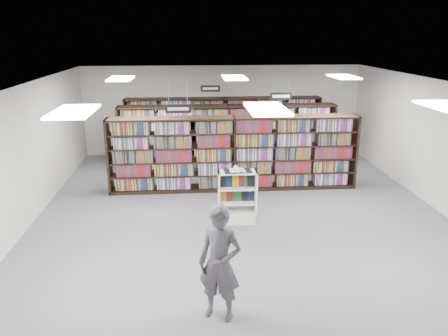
{
  "coord_description": "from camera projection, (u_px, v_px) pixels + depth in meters",
  "views": [
    {
      "loc": [
        -1.23,
        -9.81,
        4.32
      ],
      "look_at": [
        -0.4,
        0.5,
        1.1
      ],
      "focal_mm": 35.0,
      "sensor_mm": 36.0,
      "label": 1
    }
  ],
  "objects": [
    {
      "name": "troffer_front_center",
      "position": [
        267.0,
        109.0,
        6.92
      ],
      "size": [
        0.6,
        1.2,
        0.04
      ],
      "primitive_type": "cube",
      "color": "white",
      "rests_on": "ceiling"
    },
    {
      "name": "wall_back",
      "position": [
        223.0,
        110.0,
        15.95
      ],
      "size": [
        10.0,
        0.1,
        3.2
      ],
      "primitive_type": "cube",
      "color": "silver",
      "rests_on": "ground"
    },
    {
      "name": "wall_front",
      "position": [
        313.0,
        307.0,
        4.53
      ],
      "size": [
        10.0,
        0.1,
        3.2
      ],
      "primitive_type": "cube",
      "color": "silver",
      "rests_on": "ground"
    },
    {
      "name": "bookshelf_row_mid",
      "position": [
        228.0,
        137.0,
        14.21
      ],
      "size": [
        7.0,
        0.6,
        2.1
      ],
      "color": "black",
      "rests_on": "floor"
    },
    {
      "name": "ceiling",
      "position": [
        244.0,
        85.0,
        9.76
      ],
      "size": [
        10.0,
        12.0,
        0.1
      ],
      "primitive_type": "cube",
      "color": "white",
      "rests_on": "wall_back"
    },
    {
      "name": "troffer_front_left",
      "position": [
        73.0,
        112.0,
        6.69
      ],
      "size": [
        0.6,
        1.2,
        0.04
      ],
      "primitive_type": "cube",
      "color": "white",
      "rests_on": "ceiling"
    },
    {
      "name": "floor",
      "position": [
        242.0,
        216.0,
        10.71
      ],
      "size": [
        12.0,
        12.0,
        0.0
      ],
      "primitive_type": "plane",
      "color": "#535359",
      "rests_on": "ground"
    },
    {
      "name": "troffer_back_left",
      "position": [
        121.0,
        79.0,
        11.45
      ],
      "size": [
        0.6,
        1.2,
        0.04
      ],
      "primitive_type": "cube",
      "color": "white",
      "rests_on": "ceiling"
    },
    {
      "name": "wall_right",
      "position": [
        446.0,
        149.0,
        10.62
      ],
      "size": [
        0.1,
        12.0,
        3.2
      ],
      "primitive_type": "cube",
      "color": "silver",
      "rests_on": "ground"
    },
    {
      "name": "endcap_display",
      "position": [
        237.0,
        203.0,
        10.32
      ],
      "size": [
        0.92,
        0.48,
        1.26
      ],
      "rotation": [
        0.0,
        0.0,
        -0.03
      ],
      "color": "white",
      "rests_on": "floor"
    },
    {
      "name": "troffer_back_center",
      "position": [
        234.0,
        78.0,
        11.67
      ],
      "size": [
        0.6,
        1.2,
        0.04
      ],
      "primitive_type": "cube",
      "color": "white",
      "rests_on": "ceiling"
    },
    {
      "name": "open_book",
      "position": [
        237.0,
        170.0,
        10.03
      ],
      "size": [
        0.65,
        0.4,
        0.13
      ],
      "rotation": [
        0.0,
        0.0,
        0.06
      ],
      "color": "black",
      "rests_on": "endcap_display"
    },
    {
      "name": "wall_left",
      "position": [
        23.0,
        158.0,
        9.85
      ],
      "size": [
        0.1,
        12.0,
        3.2
      ],
      "primitive_type": "cube",
      "color": "silver",
      "rests_on": "ground"
    },
    {
      "name": "aisle_sign_center",
      "position": [
        210.0,
        88.0,
        14.68
      ],
      "size": [
        0.65,
        0.02,
        0.8
      ],
      "color": "#B2B2B7",
      "rests_on": "ceiling"
    },
    {
      "name": "bookshelf_row_near",
      "position": [
        234.0,
        154.0,
        12.3
      ],
      "size": [
        7.0,
        0.6,
        2.1
      ],
      "color": "black",
      "rests_on": "floor"
    },
    {
      "name": "aisle_sign_right",
      "position": [
        281.0,
        95.0,
        12.93
      ],
      "size": [
        0.65,
        0.02,
        0.8
      ],
      "color": "#B2B2B7",
      "rests_on": "ceiling"
    },
    {
      "name": "bookshelf_row_far",
      "position": [
        223.0,
        127.0,
        15.82
      ],
      "size": [
        7.0,
        0.6,
        2.1
      ],
      "color": "black",
      "rests_on": "floor"
    },
    {
      "name": "troffer_back_right",
      "position": [
        344.0,
        77.0,
        11.9
      ],
      "size": [
        0.6,
        1.2,
        0.04
      ],
      "primitive_type": "cube",
      "color": "white",
      "rests_on": "ceiling"
    },
    {
      "name": "aisle_sign_left",
      "position": [
        178.0,
        108.0,
        10.8
      ],
      "size": [
        0.65,
        0.02,
        0.8
      ],
      "color": "#B2B2B7",
      "rests_on": "ceiling"
    },
    {
      "name": "troffer_front_right",
      "position": [
        448.0,
        106.0,
        7.15
      ],
      "size": [
        0.6,
        1.2,
        0.04
      ],
      "primitive_type": "cube",
      "color": "white",
      "rests_on": "ceiling"
    },
    {
      "name": "shopper",
      "position": [
        220.0,
        264.0,
        6.68
      ],
      "size": [
        0.81,
        0.69,
        1.88
      ],
      "primitive_type": "imported",
      "rotation": [
        0.0,
        0.0,
        -0.42
      ],
      "color": "#48444E",
      "rests_on": "floor"
    }
  ]
}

